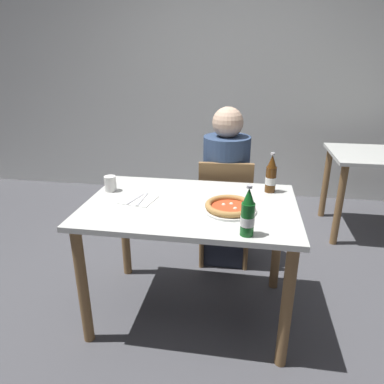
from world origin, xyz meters
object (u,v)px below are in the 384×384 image
(diner_seated, at_px, (225,191))
(paper_cup, at_px, (110,184))
(beer_bottle_left, at_px, (271,176))
(pizza_margherita_near, at_px, (230,207))
(dining_table_main, at_px, (191,221))
(chair_behind_table, at_px, (225,206))
(napkin_with_cutlery, at_px, (139,200))
(beer_bottle_center, at_px, (248,215))
(dining_table_background, at_px, (376,171))

(diner_seated, height_order, paper_cup, diner_seated)
(beer_bottle_left, height_order, paper_cup, beer_bottle_left)
(diner_seated, distance_m, pizza_margherita_near, 0.75)
(dining_table_main, xyz_separation_m, chair_behind_table, (0.16, 0.61, -0.15))
(diner_seated, xyz_separation_m, napkin_with_cutlery, (-0.46, -0.66, 0.17))
(dining_table_main, height_order, paper_cup, paper_cup)
(napkin_with_cutlery, bearing_deg, dining_table_main, 0.34)
(napkin_with_cutlery, relative_size, paper_cup, 2.19)
(beer_bottle_center, bearing_deg, chair_behind_table, 99.69)
(dining_table_main, bearing_deg, beer_bottle_center, -45.74)
(beer_bottle_center, bearing_deg, paper_cup, 152.12)
(dining_table_main, relative_size, chair_behind_table, 1.41)
(chair_behind_table, relative_size, dining_table_background, 1.06)
(beer_bottle_left, bearing_deg, dining_table_background, 47.77)
(beer_bottle_center, xyz_separation_m, napkin_with_cutlery, (-0.63, 0.33, -0.10))
(diner_seated, bearing_deg, beer_bottle_left, -53.25)
(beer_bottle_left, bearing_deg, dining_table_main, -150.08)
(pizza_margherita_near, distance_m, paper_cup, 0.77)
(dining_table_background, bearing_deg, diner_seated, -151.96)
(diner_seated, relative_size, beer_bottle_left, 4.89)
(beer_bottle_left, height_order, napkin_with_cutlery, beer_bottle_left)
(napkin_with_cutlery, bearing_deg, beer_bottle_center, -27.56)
(beer_bottle_left, xyz_separation_m, beer_bottle_center, (-0.13, -0.59, 0.00))
(dining_table_background, distance_m, pizza_margherita_near, 1.86)
(dining_table_main, distance_m, beer_bottle_left, 0.57)
(dining_table_main, relative_size, beer_bottle_center, 4.86)
(dining_table_background, relative_size, paper_cup, 8.42)
(diner_seated, relative_size, napkin_with_cutlery, 5.80)
(dining_table_main, xyz_separation_m, paper_cup, (-0.52, 0.12, 0.16))
(chair_behind_table, xyz_separation_m, pizza_margherita_near, (0.07, -0.67, 0.29))
(paper_cup, bearing_deg, dining_table_background, 32.00)
(chair_behind_table, distance_m, paper_cup, 0.90)
(chair_behind_table, bearing_deg, beer_bottle_left, 126.79)
(pizza_margherita_near, height_order, beer_bottle_center, beer_bottle_center)
(dining_table_main, xyz_separation_m, beer_bottle_center, (0.32, -0.33, 0.22))
(napkin_with_cutlery, distance_m, paper_cup, 0.25)
(diner_seated, bearing_deg, napkin_with_cutlery, -124.94)
(dining_table_background, height_order, napkin_with_cutlery, napkin_with_cutlery)
(diner_seated, height_order, beer_bottle_left, diner_seated)
(chair_behind_table, distance_m, diner_seated, 0.11)
(chair_behind_table, xyz_separation_m, beer_bottle_center, (0.16, -0.94, 0.37))
(diner_seated, xyz_separation_m, beer_bottle_center, (0.16, -0.99, 0.27))
(pizza_margherita_near, relative_size, beer_bottle_left, 1.17)
(dining_table_main, height_order, diner_seated, diner_seated)
(pizza_margherita_near, bearing_deg, paper_cup, 166.46)
(dining_table_main, xyz_separation_m, pizza_margherita_near, (0.23, -0.06, 0.14))
(dining_table_background, height_order, beer_bottle_center, beer_bottle_center)
(diner_seated, bearing_deg, beer_bottle_center, -80.57)
(dining_table_main, distance_m, chair_behind_table, 0.65)
(beer_bottle_left, bearing_deg, beer_bottle_center, -102.74)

